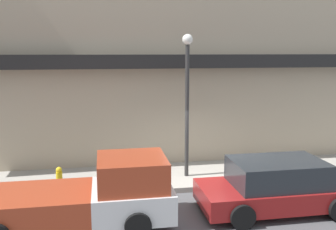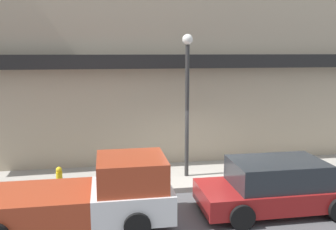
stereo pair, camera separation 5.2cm
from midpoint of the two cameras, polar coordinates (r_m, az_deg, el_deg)
ground_plane at (r=12.46m, az=5.45°, el=-11.56°), size 80.00×80.00×0.00m
sidewalk at (r=13.68m, az=3.92°, el=-9.17°), size 36.00×2.76×0.17m
building at (r=15.73m, az=1.53°, el=9.15°), size 19.80×3.80×11.83m
pickup_truck at (r=10.18m, az=-12.28°, el=-12.06°), size 5.24×2.13×1.78m
parked_car at (r=11.26m, az=16.32°, el=-10.39°), size 4.43×2.10×1.48m
fire_hydrant at (r=12.83m, az=-16.13°, el=-8.95°), size 0.21×0.21×0.63m
street_lamp at (r=12.71m, az=3.06°, el=4.17°), size 0.36×0.36×4.90m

